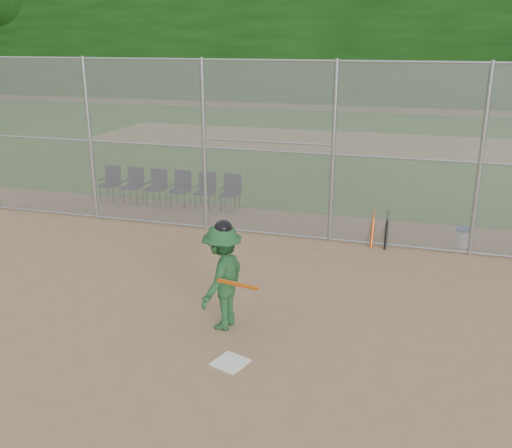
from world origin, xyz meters
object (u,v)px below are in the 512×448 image
(home_plate, at_px, (230,362))
(water_cooler, at_px, (463,237))
(chair_0, at_px, (110,184))
(batter_at_plate, at_px, (222,276))

(home_plate, relative_size, water_cooler, 1.04)
(home_plate, height_order, chair_0, chair_0)
(home_plate, height_order, water_cooler, water_cooler)
(home_plate, height_order, batter_at_plate, batter_at_plate)
(home_plate, relative_size, batter_at_plate, 0.24)
(home_plate, distance_m, water_cooler, 6.86)
(water_cooler, relative_size, chair_0, 0.44)
(batter_at_plate, relative_size, water_cooler, 4.24)
(chair_0, bearing_deg, water_cooler, -6.83)
(water_cooler, bearing_deg, chair_0, 173.17)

